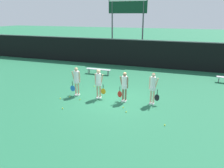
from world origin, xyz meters
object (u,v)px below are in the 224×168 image
Objects in this scene: player_2 at (124,85)px; tennis_ball_3 at (123,107)px; tennis_ball_2 at (70,97)px; tennis_ball_8 at (60,98)px; tennis_ball_5 at (80,99)px; tennis_ball_7 at (99,87)px; bench_courtside at (98,70)px; tennis_ball_0 at (94,86)px; player_0 at (76,79)px; player_3 at (153,86)px; tennis_ball_6 at (165,125)px; player_1 at (99,81)px; tennis_ball_4 at (63,108)px; tennis_ball_1 at (126,112)px; scoreboard at (127,12)px.

tennis_ball_3 is at bearing -74.52° from player_2.
tennis_ball_8 is at bearing -134.25° from tennis_ball_2.
tennis_ball_5 is 2.47m from tennis_ball_7.
bench_courtside is 6.21m from player_2.
bench_courtside reaches higher than tennis_ball_3.
tennis_ball_8 is (-0.95, -2.71, 0.00)m from tennis_ball_0.
player_2 is at bearing -38.61° from tennis_ball_7.
player_3 is at bearing -4.55° from player_0.
tennis_ball_6 is at bearing -28.32° from tennis_ball_3.
player_3 is at bearing -23.68° from tennis_ball_7.
player_1 reaches higher than player_2.
tennis_ball_2 is at bearing 106.98° from tennis_ball_4.
tennis_ball_1 and tennis_ball_7 have the same top height.
tennis_ball_0 is at bearing 74.15° from player_0.
tennis_ball_3 is 1.00× the size of tennis_ball_6.
tennis_ball_5 is at bearing -85.16° from tennis_ball_0.
tennis_ball_2 reaches higher than tennis_ball_3.
scoreboard is 95.11× the size of tennis_ball_3.
scoreboard is 13.63m from tennis_ball_4.
player_1 is (2.14, -4.99, 0.67)m from bench_courtside.
tennis_ball_4 is at bearing -100.81° from tennis_ball_5.
player_3 is at bearing -67.14° from scoreboard.
scoreboard reaches higher than tennis_ball_8.
player_1 is 2.58m from tennis_ball_4.
tennis_ball_4 is (0.95, -7.04, -0.34)m from bench_courtside.
player_0 is 26.82× the size of tennis_ball_7.
player_0 is at bearing -90.39° from scoreboard.
player_3 reaches higher than player_0.
tennis_ball_5 is (-2.96, 0.72, 0.00)m from tennis_ball_1.
player_3 reaches higher than bench_courtside.
tennis_ball_8 is at bearing 126.52° from tennis_ball_4.
tennis_ball_7 is at bearing 132.63° from tennis_ball_3.
bench_courtside is at bearing 97.69° from tennis_ball_4.
tennis_ball_6 is (5.71, -1.65, -0.00)m from tennis_ball_2.
tennis_ball_1 is 0.94× the size of tennis_ball_2.
bench_courtside is 9.41m from tennis_ball_6.
tennis_ball_1 is (-1.04, -1.50, -0.99)m from player_3.
player_3 reaches higher than player_1.
tennis_ball_5 is (1.22, -5.62, -0.34)m from bench_courtside.
player_2 is 3.37m from tennis_ball_0.
tennis_ball_1 is 0.56m from tennis_ball_3.
player_3 is at bearing 112.75° from tennis_ball_6.
tennis_ball_2 is (-1.68, -0.45, -1.01)m from player_1.
player_0 is at bearing -82.16° from bench_courtside.
tennis_ball_0 and tennis_ball_7 have the same top height.
tennis_ball_4 is at bearing -141.03° from player_2.
player_3 is 27.03× the size of tennis_ball_3.
tennis_ball_3 is 2.59m from tennis_ball_6.
bench_courtside is at bearing 90.65° from tennis_ball_8.
tennis_ball_8 is (-6.10, 1.24, 0.00)m from tennis_ball_6.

